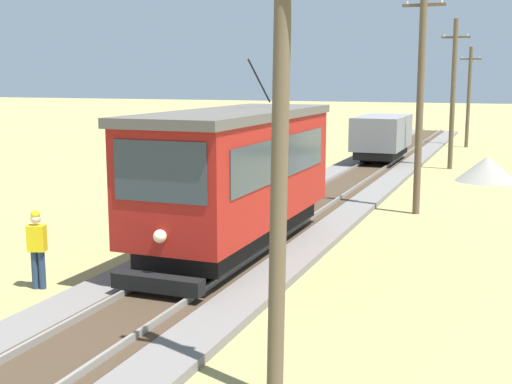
% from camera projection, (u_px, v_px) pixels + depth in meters
% --- Properties ---
extents(red_tram, '(2.60, 8.54, 4.79)m').
position_uv_depth(red_tram, '(237.00, 174.00, 17.14)').
color(red_tram, maroon).
rests_on(red_tram, rail_right).
extents(freight_car, '(2.40, 5.20, 2.31)m').
position_uv_depth(freight_car, '(382.00, 136.00, 35.53)').
color(freight_car, slate).
rests_on(freight_car, rail_right).
extents(utility_pole_near_tram, '(1.40, 0.54, 6.68)m').
position_uv_depth(utility_pole_near_tram, '(279.00, 165.00, 9.29)').
color(utility_pole_near_tram, brown).
rests_on(utility_pole_near_tram, ground).
extents(utility_pole_mid, '(1.40, 0.40, 7.92)m').
position_uv_depth(utility_pole_mid, '(420.00, 95.00, 22.30)').
color(utility_pole_mid, brown).
rests_on(utility_pole_mid, ground).
extents(utility_pole_far, '(1.40, 0.63, 7.50)m').
position_uv_depth(utility_pole_far, '(453.00, 93.00, 33.53)').
color(utility_pole_far, brown).
rests_on(utility_pole_far, ground).
extents(utility_pole_distant, '(1.40, 0.26, 6.64)m').
position_uv_depth(utility_pole_distant, '(469.00, 96.00, 44.49)').
color(utility_pole_distant, brown).
rests_on(utility_pole_distant, ground).
extents(gravel_pile, '(2.74, 2.74, 1.14)m').
position_uv_depth(gravel_pile, '(487.00, 169.00, 30.16)').
color(gravel_pile, gray).
rests_on(gravel_pile, ground).
extents(track_worker, '(0.43, 0.34, 1.78)m').
position_uv_depth(track_worker, '(37.00, 245.00, 14.70)').
color(track_worker, navy).
rests_on(track_worker, ground).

